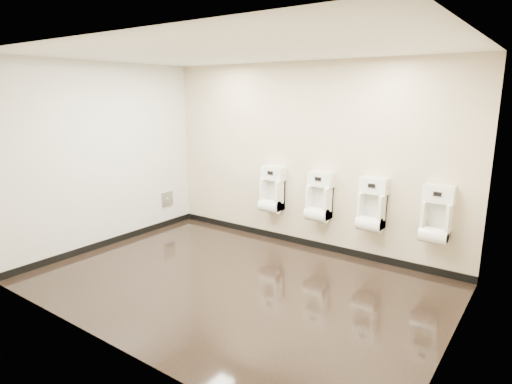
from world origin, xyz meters
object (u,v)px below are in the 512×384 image
urinal_0 (272,193)px  urinal_1 (319,200)px  access_panel (167,199)px  urinal_3 (436,219)px  urinal_2 (372,209)px

urinal_0 → urinal_1: bearing=0.0°
access_panel → urinal_3: size_ratio=0.35×
urinal_1 → urinal_2: 0.80m
access_panel → urinal_2: size_ratio=0.35×
urinal_0 → access_panel: bearing=-167.9°
access_panel → urinal_1: bearing=8.6°
access_panel → urinal_2: bearing=6.7°
urinal_0 → urinal_2: (1.64, 0.00, 0.00)m
urinal_1 → urinal_3: 1.65m
urinal_3 → urinal_0: bearing=180.0°
access_panel → urinal_0: 2.03m
urinal_1 → urinal_3: bearing=0.0°
urinal_2 → urinal_3: bearing=0.0°
access_panel → urinal_0: (1.97, 0.42, 0.30)m
urinal_1 → urinal_2: (0.80, 0.00, 0.00)m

